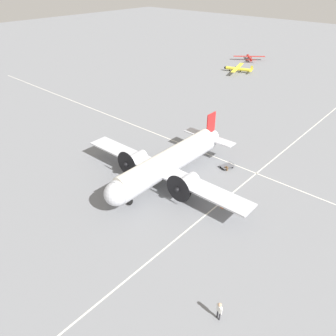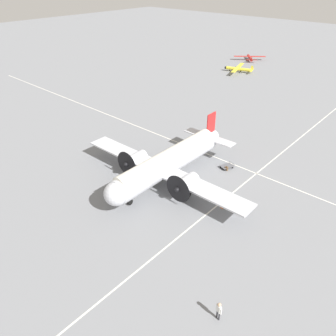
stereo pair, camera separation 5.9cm
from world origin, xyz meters
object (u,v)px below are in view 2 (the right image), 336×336
Objects in this scene: crew_foreground at (219,309)px; traffic_cone at (223,206)px; light_aircraft_taxiing at (250,57)px; baggage_cart at (227,166)px; airliner_main at (165,163)px; suitcase_near_door at (226,169)px; light_aircraft_distant at (238,69)px.

traffic_cone is at bearing 139.82° from crew_foreground.
light_aircraft_taxiing is 15.10× the size of traffic_cone.
light_aircraft_taxiing is 69.17m from traffic_cone.
airliner_main is at bearing -6.44° from baggage_cart.
light_aircraft_taxiing is (27.43, -54.08, 0.49)m from baggage_cart.
crew_foreground is 21.41m from suitcase_near_door.
traffic_cone is at bearing 119.87° from suitcase_near_door.
crew_foreground is 3.02× the size of suitcase_near_door.
suitcase_near_door reaches higher than traffic_cone.
airliner_main is 12.45× the size of baggage_cart.
baggage_cart is (11.39, -18.83, -0.80)m from crew_foreground.
baggage_cart is 47.36m from light_aircraft_distant.
airliner_main reaches higher than crew_foreground.
traffic_cone is (7.15, -11.42, -0.85)m from crew_foreground.
light_aircraft_distant is at bearing 158.91° from light_aircraft_taxiing.
traffic_cone is at bearing 92.03° from airliner_main.
crew_foreground is 13.50m from traffic_cone.
light_aircraft_distant is (23.36, -41.20, 0.53)m from baggage_cart.
light_aircraft_distant is 55.90m from traffic_cone.
traffic_cone is at bearing 102.28° from light_aircraft_distant.
baggage_cart is at bearing -60.27° from traffic_cone.
suitcase_near_door is 7.92m from traffic_cone.
airliner_main is 9.00m from baggage_cart.
suitcase_near_door is at bearing 149.83° from airliner_main.
light_aircraft_taxiing is (4.07, -12.88, -0.04)m from light_aircraft_distant.
suitcase_near_door is 61.25m from light_aircraft_taxiing.
suitcase_near_door is 1.17× the size of traffic_cone.
light_aircraft_distant is (19.55, -49.00, -1.84)m from airliner_main.
light_aircraft_distant is (23.65, -41.74, 0.53)m from suitcase_near_door.
suitcase_near_door is at bearing 102.23° from light_aircraft_distant.
airliner_main reaches higher than traffic_cone.
airliner_main is at bearing 161.78° from crew_foreground.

